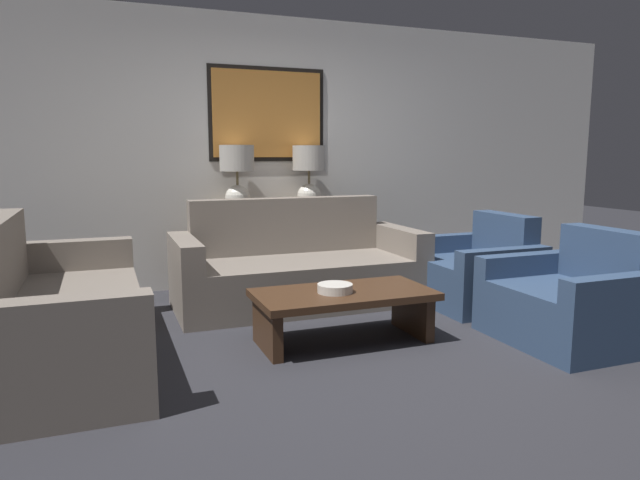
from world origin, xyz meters
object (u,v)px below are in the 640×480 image
at_px(couch_by_back_wall, 297,270).
at_px(coffee_table, 343,304).
at_px(table_lamp_right, 309,172).
at_px(decorative_bowl, 335,288).
at_px(couch_by_side, 55,316).
at_px(armchair_near_back_wall, 475,273).
at_px(armchair_near_camera, 571,303).
at_px(console_table, 275,249).
at_px(table_lamp_left, 237,173).

xyz_separation_m(couch_by_back_wall, coffee_table, (-0.04, -1.12, -0.02)).
relative_size(table_lamp_right, decorative_bowl, 2.62).
distance_m(coffee_table, decorative_bowl, 0.14).
height_order(table_lamp_right, decorative_bowl, table_lamp_right).
xyz_separation_m(couch_by_back_wall, couch_by_side, (-1.90, -0.82, 0.00)).
xyz_separation_m(coffee_table, armchair_near_back_wall, (1.50, 0.55, -0.00)).
xyz_separation_m(armchair_near_back_wall, armchair_near_camera, (0.00, -1.10, 0.00)).
distance_m(console_table, table_lamp_right, 0.84).
height_order(decorative_bowl, armchair_near_back_wall, armchair_near_back_wall).
bearing_deg(console_table, table_lamp_right, 0.00).
distance_m(couch_by_side, armchair_near_back_wall, 3.37).
xyz_separation_m(table_lamp_left, couch_by_back_wall, (0.36, -0.70, -0.84)).
distance_m(table_lamp_left, couch_by_back_wall, 1.15).
height_order(decorative_bowl, armchair_near_camera, armchair_near_camera).
xyz_separation_m(table_lamp_left, decorative_bowl, (0.25, -1.83, -0.74)).
relative_size(console_table, couch_by_side, 0.57).
xyz_separation_m(decorative_bowl, armchair_near_back_wall, (1.58, 0.57, -0.13)).
height_order(table_lamp_right, armchair_near_camera, table_lamp_right).
bearing_deg(decorative_bowl, couch_by_back_wall, 84.41).
bearing_deg(coffee_table, couch_by_back_wall, 87.95).
relative_size(decorative_bowl, armchair_near_back_wall, 0.25).
distance_m(couch_by_back_wall, armchair_near_camera, 2.22).
xyz_separation_m(couch_by_back_wall, armchair_near_camera, (1.46, -1.67, -0.03)).
bearing_deg(decorative_bowl, table_lamp_right, 75.48).
height_order(coffee_table, armchair_near_back_wall, armchair_near_back_wall).
distance_m(decorative_bowl, armchair_near_back_wall, 1.68).
xyz_separation_m(console_table, armchair_near_camera, (1.46, -2.37, -0.11)).
bearing_deg(armchair_near_back_wall, console_table, 139.18).
bearing_deg(armchair_near_camera, table_lamp_left, 127.69).
bearing_deg(console_table, coffee_table, -91.26).
height_order(coffee_table, decorative_bowl, decorative_bowl).
height_order(couch_by_back_wall, armchair_near_camera, couch_by_back_wall).
xyz_separation_m(table_lamp_right, armchair_near_back_wall, (1.10, -1.27, -0.86)).
bearing_deg(table_lamp_right, couch_by_side, -146.12).
relative_size(couch_by_side, armchair_near_back_wall, 2.17).
bearing_deg(couch_by_back_wall, armchair_near_back_wall, -21.16).
bearing_deg(armchair_near_back_wall, table_lamp_left, 145.32).
relative_size(console_table, coffee_table, 0.99).
height_order(console_table, couch_by_side, couch_by_side).
relative_size(console_table, decorative_bowl, 5.01).
height_order(table_lamp_left, armchair_near_back_wall, table_lamp_left).
distance_m(coffee_table, armchair_near_camera, 1.60).
bearing_deg(couch_by_back_wall, table_lamp_left, 117.51).
distance_m(couch_by_back_wall, armchair_near_back_wall, 1.57).
bearing_deg(armchair_near_back_wall, table_lamp_right, 131.04).
bearing_deg(armchair_near_camera, table_lamp_right, 114.95).
bearing_deg(table_lamp_left, couch_by_back_wall, -62.49).
bearing_deg(coffee_table, armchair_near_camera, -20.11).
xyz_separation_m(coffee_table, decorative_bowl, (-0.07, -0.02, 0.12)).
distance_m(console_table, couch_by_back_wall, 0.70).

